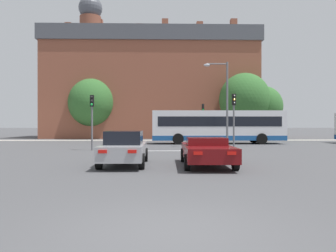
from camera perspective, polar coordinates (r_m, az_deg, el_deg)
ground_plane at (r=5.62m, az=0.02°, el=-17.95°), size 400.00×400.00×0.00m
stop_line_strip at (r=22.22m, az=-1.02°, el=-4.34°), size 7.47×0.30×0.01m
far_pavement at (r=37.71m, az=-1.15°, el=-2.49°), size 68.29×2.50×0.01m
brick_civic_building at (r=47.13m, az=-3.03°, el=7.15°), size 28.91×11.04×20.06m
car_saloon_left at (r=14.45m, az=-7.60°, el=-3.79°), size 1.92×4.56×1.49m
car_roadster_right at (r=14.18m, az=6.74°, el=-4.32°), size 2.15×4.83×1.21m
bus_crossing_lead at (r=31.07m, az=8.64°, el=-0.02°), size 12.24×2.72×3.08m
traffic_light_near_right at (r=23.51m, az=11.40°, el=2.39°), size 0.26×0.31×3.94m
traffic_light_near_left at (r=23.31m, az=-13.10°, el=2.24°), size 0.26×0.31×3.83m
traffic_light_far_right at (r=37.55m, az=6.12°, el=1.78°), size 0.26×0.31×4.17m
street_lamp_junction at (r=26.72m, az=9.56°, el=5.37°), size 1.97×0.36×6.81m
pedestrian_waiting at (r=37.83m, az=5.58°, el=-1.02°), size 0.44×0.43×1.66m
tree_by_building at (r=41.30m, az=13.20°, el=4.49°), size 6.20×6.20×8.13m
tree_kerbside at (r=43.18m, az=-13.15°, el=3.97°), size 5.91×5.91×7.73m
tree_distant at (r=42.52m, az=16.28°, el=3.35°), size 4.73×4.73×6.61m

